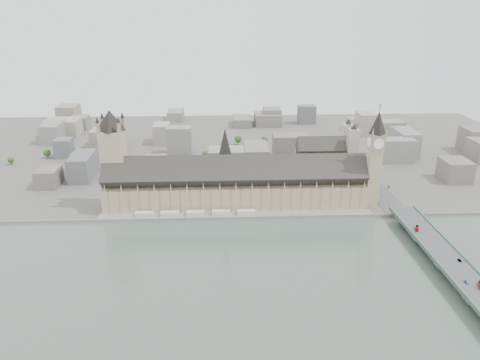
{
  "coord_description": "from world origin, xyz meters",
  "views": [
    {
      "loc": [
        -15.04,
        -427.1,
        194.1
      ],
      "look_at": [
        4.76,
        18.67,
        28.41
      ],
      "focal_mm": 35.0,
      "sensor_mm": 36.0,
      "label": 1
    }
  ],
  "objects_px": {
    "elizabeth_tower": "(375,154)",
    "westminster_bridge": "(433,247)",
    "palace_of_westminster": "(235,185)",
    "westminster_abbey": "(327,159)",
    "car_approach": "(389,187)",
    "victoria_tower": "(113,154)",
    "car_silver": "(460,260)",
    "car_blue": "(466,282)",
    "red_bus_north": "(417,228)"
  },
  "relations": [
    {
      "from": "westminster_abbey",
      "to": "car_silver",
      "type": "relative_size",
      "value": 16.77
    },
    {
      "from": "car_silver",
      "to": "car_approach",
      "type": "xyz_separation_m",
      "value": [
        -0.73,
        157.1,
        0.13
      ]
    },
    {
      "from": "palace_of_westminster",
      "to": "red_bus_north",
      "type": "bearing_deg",
      "value": -28.33
    },
    {
      "from": "victoria_tower",
      "to": "car_approach",
      "type": "xyz_separation_m",
      "value": [
        289.23,
        11.72,
        -44.16
      ]
    },
    {
      "from": "westminster_abbey",
      "to": "car_blue",
      "type": "height_order",
      "value": "westminster_abbey"
    },
    {
      "from": "westminster_bridge",
      "to": "westminster_abbey",
      "type": "bearing_deg",
      "value": 105.64
    },
    {
      "from": "victoria_tower",
      "to": "westminster_bridge",
      "type": "distance_m",
      "value": 309.91
    },
    {
      "from": "elizabeth_tower",
      "to": "westminster_bridge",
      "type": "bearing_deg",
      "value": -75.89
    },
    {
      "from": "red_bus_north",
      "to": "car_approach",
      "type": "xyz_separation_m",
      "value": [
        10.46,
        102.54,
        -0.58
      ]
    },
    {
      "from": "westminster_abbey",
      "to": "car_silver",
      "type": "bearing_deg",
      "value": -75.1
    },
    {
      "from": "elizabeth_tower",
      "to": "westminster_abbey",
      "type": "relative_size",
      "value": 1.58
    },
    {
      "from": "car_silver",
      "to": "car_approach",
      "type": "height_order",
      "value": "car_approach"
    },
    {
      "from": "westminster_bridge",
      "to": "car_silver",
      "type": "xyz_separation_m",
      "value": [
        5.95,
        -31.87,
        5.79
      ]
    },
    {
      "from": "westminster_bridge",
      "to": "victoria_tower",
      "type": "bearing_deg",
      "value": 158.22
    },
    {
      "from": "palace_of_westminster",
      "to": "elizabeth_tower",
      "type": "distance_m",
      "value": 142.94
    },
    {
      "from": "red_bus_north",
      "to": "car_approach",
      "type": "height_order",
      "value": "red_bus_north"
    },
    {
      "from": "westminster_bridge",
      "to": "westminster_abbey",
      "type": "xyz_separation_m",
      "value": [
        -51.08,
        182.5,
        19.96
      ]
    },
    {
      "from": "westminster_abbey",
      "to": "red_bus_north",
      "type": "relative_size",
      "value": 6.87
    },
    {
      "from": "red_bus_north",
      "to": "palace_of_westminster",
      "type": "bearing_deg",
      "value": 174.43
    },
    {
      "from": "elizabeth_tower",
      "to": "red_bus_north",
      "type": "distance_m",
      "value": 88.39
    },
    {
      "from": "elizabeth_tower",
      "to": "victoria_tower",
      "type": "relative_size",
      "value": 1.07
    },
    {
      "from": "victoria_tower",
      "to": "car_blue",
      "type": "relative_size",
      "value": 24.38
    },
    {
      "from": "palace_of_westminster",
      "to": "victoria_tower",
      "type": "bearing_deg",
      "value": 177.04
    },
    {
      "from": "car_silver",
      "to": "car_approach",
      "type": "distance_m",
      "value": 157.1
    },
    {
      "from": "elizabeth_tower",
      "to": "victoria_tower",
      "type": "distance_m",
      "value": 260.64
    },
    {
      "from": "westminster_bridge",
      "to": "car_approach",
      "type": "height_order",
      "value": "car_approach"
    },
    {
      "from": "victoria_tower",
      "to": "car_blue",
      "type": "distance_m",
      "value": 333.29
    },
    {
      "from": "car_blue",
      "to": "victoria_tower",
      "type": "bearing_deg",
      "value": 148.55
    },
    {
      "from": "victoria_tower",
      "to": "car_approach",
      "type": "distance_m",
      "value": 292.81
    },
    {
      "from": "elizabeth_tower",
      "to": "car_approach",
      "type": "distance_m",
      "value": 62.85
    },
    {
      "from": "elizabeth_tower",
      "to": "westminster_bridge",
      "type": "relative_size",
      "value": 0.33
    },
    {
      "from": "palace_of_westminster",
      "to": "elizabeth_tower",
      "type": "bearing_deg",
      "value": -4.85
    },
    {
      "from": "elizabeth_tower",
      "to": "red_bus_north",
      "type": "height_order",
      "value": "elizabeth_tower"
    },
    {
      "from": "victoria_tower",
      "to": "car_silver",
      "type": "xyz_separation_m",
      "value": [
        289.95,
        -145.37,
        -44.29
      ]
    },
    {
      "from": "westminster_abbey",
      "to": "car_approach",
      "type": "height_order",
      "value": "westminster_abbey"
    },
    {
      "from": "westminster_abbey",
      "to": "car_blue",
      "type": "relative_size",
      "value": 16.58
    },
    {
      "from": "victoria_tower",
      "to": "car_silver",
      "type": "height_order",
      "value": "victoria_tower"
    },
    {
      "from": "westminster_abbey",
      "to": "car_approach",
      "type": "distance_m",
      "value": 81.53
    },
    {
      "from": "red_bus_north",
      "to": "car_blue",
      "type": "height_order",
      "value": "red_bus_north"
    },
    {
      "from": "victoria_tower",
      "to": "westminster_abbey",
      "type": "height_order",
      "value": "victoria_tower"
    },
    {
      "from": "westminster_bridge",
      "to": "car_silver",
      "type": "bearing_deg",
      "value": -79.42
    },
    {
      "from": "palace_of_westminster",
      "to": "westminster_bridge",
      "type": "relative_size",
      "value": 0.82
    },
    {
      "from": "palace_of_westminster",
      "to": "victoria_tower",
      "type": "xyz_separation_m",
      "value": [
        -122.0,
        6.3,
        32.5
      ]
    },
    {
      "from": "car_blue",
      "to": "car_approach",
      "type": "distance_m",
      "value": 187.37
    },
    {
      "from": "westminster_bridge",
      "to": "red_bus_north",
      "type": "bearing_deg",
      "value": 102.99
    },
    {
      "from": "palace_of_westminster",
      "to": "red_bus_north",
      "type": "height_order",
      "value": "palace_of_westminster"
    },
    {
      "from": "victoria_tower",
      "to": "westminster_bridge",
      "type": "xyz_separation_m",
      "value": [
        284.0,
        -113.5,
        -50.08
      ]
    },
    {
      "from": "car_approach",
      "to": "victoria_tower",
      "type": "bearing_deg",
      "value": -157.99
    },
    {
      "from": "red_bus_north",
      "to": "car_blue",
      "type": "relative_size",
      "value": 2.41
    },
    {
      "from": "westminster_abbey",
      "to": "red_bus_north",
      "type": "height_order",
      "value": "westminster_abbey"
    }
  ]
}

